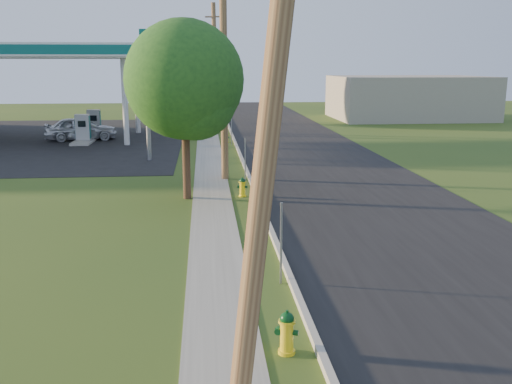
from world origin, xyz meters
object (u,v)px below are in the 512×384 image
utility_pole_mid (224,68)px  hydrant_near (287,333)px  utility_pole_near (272,89)px  fuel_pump_se (94,126)px  tree_verge (187,84)px  utility_pole_far (215,68)px  hydrant_mid (242,187)px  tree_lot (171,65)px  price_pylon (145,58)px  hydrant_far (227,138)px  fuel_pump_ne (83,132)px  car_silver (81,129)px

utility_pole_mid → hydrant_near: size_ratio=11.70×
utility_pole_near → fuel_pump_se: utility_pole_near is taller
tree_verge → utility_pole_far: bearing=86.0°
hydrant_near → hydrant_mid: (0.04, 12.58, -0.03)m
hydrant_near → hydrant_mid: bearing=89.8°
tree_lot → hydrant_near: size_ratio=9.34×
price_pylon → tree_verge: size_ratio=1.01×
tree_verge → tree_lot: size_ratio=0.87×
utility_pole_mid → hydrant_far: (0.58, 12.35, -4.62)m
fuel_pump_se → hydrant_near: 34.46m
utility_pole_near → fuel_pump_se: bearing=104.3°
hydrant_far → utility_pole_far: bearing=95.8°
fuel_pump_ne → hydrant_far: 9.51m
utility_pole_far → hydrant_far: size_ratio=13.94×
price_pylon → utility_pole_near: bearing=-80.6°
fuel_pump_se → hydrant_mid: size_ratio=4.07×
utility_pole_near → fuel_pump_se: (-8.90, 35.00, -4.08)m
price_pylon → tree_lot: bearing=89.6°
fuel_pump_se → hydrant_mid: bearing=-65.3°
tree_lot → hydrant_mid: bearing=-81.9°
tree_lot → car_silver: (-5.57, -12.17, -4.23)m
price_pylon → hydrant_near: price_pylon is taller
price_pylon → fuel_pump_se: bearing=113.5°
fuel_pump_ne → fuel_pump_se: size_ratio=1.00×
utility_pole_near → hydrant_far: bearing=88.9°
fuel_pump_se → car_silver: size_ratio=0.67×
fuel_pump_ne → hydrant_far: bearing=-3.9°
hydrant_mid → hydrant_far: bearing=89.9°
hydrant_far → tree_verge: bearing=-97.4°
tree_verge → fuel_pump_ne: bearing=113.8°
utility_pole_near → hydrant_near: 4.79m
fuel_pump_ne → price_pylon: 10.17m
utility_pole_mid → hydrant_near: (0.51, -16.15, -4.54)m
utility_pole_near → hydrant_mid: (0.55, 14.43, -4.42)m
hydrant_near → utility_pole_far: bearing=90.9°
tree_verge → hydrant_near: (2.03, -12.40, -3.97)m
fuel_pump_ne → tree_lot: bearing=69.4°
price_pylon → hydrant_mid: (4.45, -9.07, -5.05)m
utility_pole_mid → price_pylon: size_ratio=1.43×
fuel_pump_ne → utility_pole_far: bearing=29.3°
tree_verge → hydrant_near: size_ratio=8.13×
tree_lot → hydrant_far: 15.64m
fuel_pump_se → tree_verge: (7.38, -20.75, 3.66)m
utility_pole_near → hydrant_far: utility_pole_near is taller
tree_verge → hydrant_near: tree_verge is taller
price_pylon → hydrant_far: size_ratio=10.05×
price_pylon → tree_verge: price_pylon is taller
fuel_pump_ne → hydrant_mid: size_ratio=4.07×
fuel_pump_ne → tree_verge: (7.38, -16.75, 3.66)m
fuel_pump_se → hydrant_far: fuel_pump_se is taller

